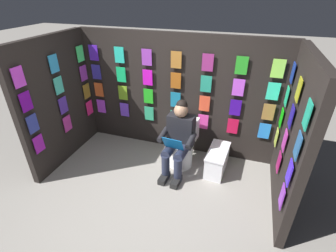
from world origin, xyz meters
The scene contains 7 objects.
ground_plane centered at (0.00, 0.00, 0.00)m, with size 30.00×30.00×0.00m, color gray.
display_wall_back centered at (0.00, -1.66, 1.02)m, with size 3.45×0.14×2.03m.
display_wall_left centered at (-1.72, -0.80, 1.02)m, with size 0.14×1.61×2.03m.
display_wall_right centered at (1.72, -0.80, 1.02)m, with size 0.14×1.61×2.03m.
toilet centered at (-0.24, -1.21, 0.33)m, with size 0.42×0.57×0.77m.
person_reading centered at (-0.23, -0.98, 0.60)m, with size 0.55×0.71×1.19m.
comic_longbox_near centered at (-0.83, -1.17, 0.20)m, with size 0.33×0.65×0.39m.
Camera 1 is at (-1.08, 2.09, 2.64)m, focal length 26.54 mm.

